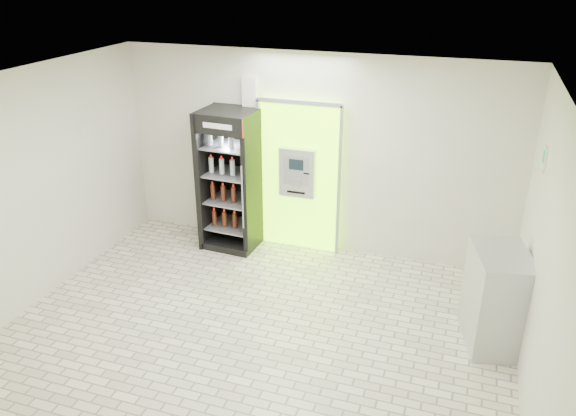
% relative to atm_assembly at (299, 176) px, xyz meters
% --- Properties ---
extents(ground, '(6.00, 6.00, 0.00)m').
position_rel_atm_assembly_xyz_m(ground, '(0.20, -2.41, -1.17)').
color(ground, beige).
rests_on(ground, ground).
extents(room_shell, '(6.00, 6.00, 6.00)m').
position_rel_atm_assembly_xyz_m(room_shell, '(0.20, -2.41, 0.67)').
color(room_shell, silver).
rests_on(room_shell, ground).
extents(atm_assembly, '(1.30, 0.24, 2.33)m').
position_rel_atm_assembly_xyz_m(atm_assembly, '(0.00, 0.00, 0.00)').
color(atm_assembly, '#90FE0D').
rests_on(atm_assembly, ground).
extents(pillar, '(0.22, 0.11, 2.60)m').
position_rel_atm_assembly_xyz_m(pillar, '(-0.78, 0.04, 0.13)').
color(pillar, silver).
rests_on(pillar, ground).
extents(beverage_cooler, '(0.85, 0.79, 2.17)m').
position_rel_atm_assembly_xyz_m(beverage_cooler, '(-1.00, -0.28, -0.13)').
color(beverage_cooler, black).
rests_on(beverage_cooler, ground).
extents(steel_cabinet, '(0.79, 0.99, 1.18)m').
position_rel_atm_assembly_xyz_m(steel_cabinet, '(2.90, -1.62, -0.58)').
color(steel_cabinet, '#B0B2B8').
rests_on(steel_cabinet, ground).
extents(exit_sign, '(0.02, 0.22, 0.26)m').
position_rel_atm_assembly_xyz_m(exit_sign, '(3.19, -1.01, 0.95)').
color(exit_sign, white).
rests_on(exit_sign, room_shell).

